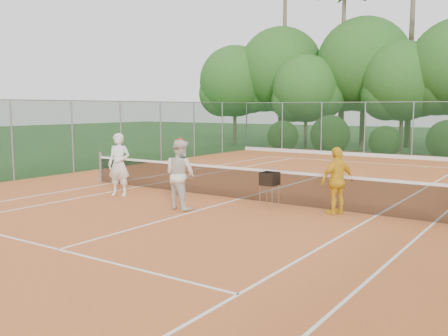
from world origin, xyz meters
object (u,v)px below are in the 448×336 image
(player_center_grp, at_px, (180,174))
(player_white, at_px, (119,165))
(player_yellow, at_px, (337,181))
(ball_hopper, at_px, (270,179))

(player_center_grp, bearing_deg, player_white, 169.22)
(player_white, relative_size, player_center_grp, 1.01)
(player_white, bearing_deg, player_yellow, -9.99)
(player_white, bearing_deg, ball_hopper, -8.19)
(ball_hopper, bearing_deg, player_center_grp, -116.31)
(player_white, distance_m, ball_hopper, 4.84)
(player_yellow, distance_m, ball_hopper, 1.87)
(player_white, height_order, player_yellow, player_white)
(player_white, relative_size, player_yellow, 1.12)
(player_white, height_order, player_center_grp, player_white)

